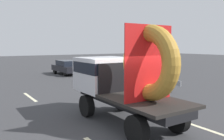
{
  "coord_description": "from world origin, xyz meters",
  "views": [
    {
      "loc": [
        -4.93,
        -6.3,
        2.83
      ],
      "look_at": [
        0.03,
        1.33,
        1.86
      ],
      "focal_mm": 37.5,
      "sensor_mm": 36.0,
      "label": 1
    }
  ],
  "objects": [
    {
      "name": "lane_dash_right_far",
      "position": [
        1.9,
        6.54,
        0.0
      ],
      "size": [
        0.16,
        2.3,
        0.01
      ],
      "primitive_type": "cube",
      "rotation": [
        0.0,
        0.0,
        1.57
      ],
      "color": "beige",
      "rests_on": "ground_plane"
    },
    {
      "name": "distant_sedan",
      "position": [
        3.78,
        15.1,
        0.73
      ],
      "size": [
        1.79,
        4.18,
        1.36
      ],
      "color": "black",
      "rests_on": "ground_plane"
    },
    {
      "name": "ground_plane",
      "position": [
        0.0,
        0.0,
        0.0
      ],
      "size": [
        120.0,
        120.0,
        0.0
      ],
      "primitive_type": "plane",
      "color": "#38383A"
    },
    {
      "name": "lane_dash_right_near",
      "position": [
        1.9,
        -1.8,
        0.0
      ],
      "size": [
        0.16,
        2.89,
        0.01
      ],
      "primitive_type": "cube",
      "rotation": [
        0.0,
        0.0,
        1.57
      ],
      "color": "beige",
      "rests_on": "ground_plane"
    },
    {
      "name": "lane_dash_left_far",
      "position": [
        -1.85,
        6.7,
        0.0
      ],
      "size": [
        0.16,
        2.55,
        0.01
      ],
      "primitive_type": "cube",
      "rotation": [
        0.0,
        0.0,
        1.57
      ],
      "color": "beige",
      "rests_on": "ground_plane"
    },
    {
      "name": "guardrail",
      "position": [
        5.93,
        8.27,
        0.52
      ],
      "size": [
        0.1,
        10.68,
        0.71
      ],
      "color": "gray",
      "rests_on": "ground_plane"
    },
    {
      "name": "flatbed_truck",
      "position": [
        0.03,
        0.81,
        1.64
      ],
      "size": [
        2.02,
        5.04,
        3.47
      ],
      "color": "black",
      "rests_on": "ground_plane"
    }
  ]
}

